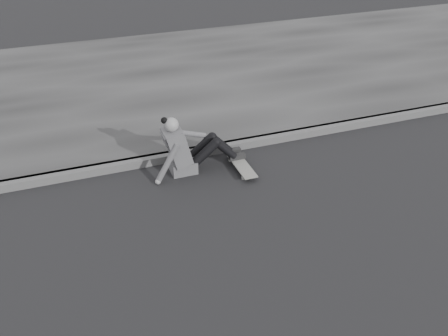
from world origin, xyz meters
name	(u,v)px	position (x,y,z in m)	size (l,w,h in m)	color
ground	(221,277)	(0.00, 0.00, 0.00)	(80.00, 80.00, 0.00)	black
curb	(162,158)	(0.00, 2.58, 0.06)	(24.00, 0.16, 0.12)	#515151
sidewalk	(124,85)	(0.00, 5.60, 0.06)	(24.00, 6.00, 0.12)	#323232
skateboard	(241,165)	(1.02, 1.98, 0.07)	(0.20, 0.78, 0.09)	gray
seated_woman	(186,148)	(0.29, 2.22, 0.36)	(1.38, 0.46, 0.88)	#535356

